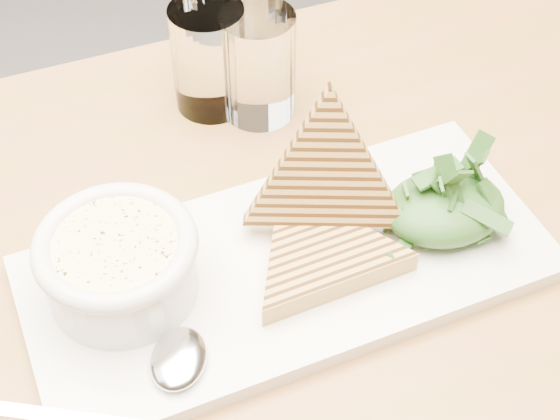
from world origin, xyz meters
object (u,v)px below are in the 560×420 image
object	(u,v)px
table_top	(289,355)
soup_bowl	(121,271)
glass_far	(209,58)
glass_near	(258,65)
platter	(288,267)

from	to	relation	value
table_top	soup_bowl	bearing A→B (deg)	146.39
glass_far	glass_near	bearing A→B (deg)	-31.18
platter	glass_near	bearing A→B (deg)	79.41
table_top	platter	world-z (taller)	platter
table_top	glass_far	size ratio (longest dim) A/B	11.24
table_top	platter	distance (m)	0.06
table_top	soup_bowl	xyz separation A→B (m)	(-0.10, 0.07, 0.06)
table_top	glass_far	bearing A→B (deg)	86.71
platter	soup_bowl	bearing A→B (deg)	174.29
soup_bowl	glass_near	world-z (taller)	glass_near
platter	glass_far	xyz separation A→B (m)	(-0.00, 0.21, 0.04)
glass_far	table_top	bearing A→B (deg)	-93.29
table_top	glass_near	size ratio (longest dim) A/B	11.24
table_top	soup_bowl	world-z (taller)	soup_bowl
platter	soup_bowl	size ratio (longest dim) A/B	3.64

